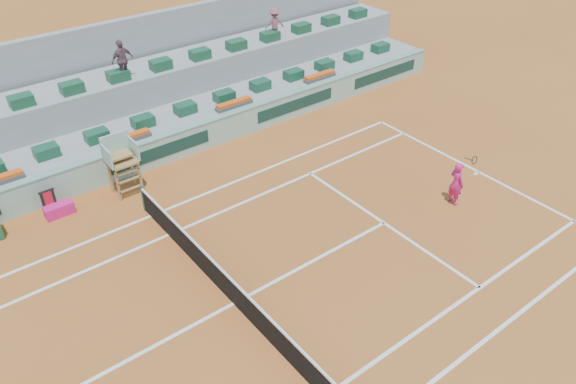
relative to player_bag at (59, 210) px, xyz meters
The scene contains 16 objects.
ground 8.00m from the player_bag, 71.30° to the right, with size 90.00×90.00×0.00m, color #A0501F.
seating_tier_lower 4.06m from the player_bag, 50.62° to the left, with size 36.00×4.00×1.20m, color #999997.
seating_tier_upper 5.48m from the player_bag, 61.50° to the left, with size 36.00×2.40×2.60m, color #999997.
stadium_back_wall 7.10m from the player_bag, 67.93° to the left, with size 36.00×0.40×4.40m, color #999997.
player_bag is the anchor object (origin of this frame).
spectator_mid 7.09m from the player_bag, 39.94° to the left, with size 1.02×0.42×1.74m, color #714B58.
spectator_right 13.97m from the player_bag, 18.15° to the left, with size 0.97×0.56×1.49m, color #994C55.
court_lines 8.00m from the player_bag, 71.30° to the right, with size 23.89×11.09×0.01m.
tennis_net 8.00m from the player_bag, 71.30° to the right, with size 0.10×11.97×1.10m.
advertising_hoarding 2.78m from the player_bag, 19.60° to the left, with size 36.00×0.34×1.26m.
umpire_chair 2.88m from the player_bag, ahead, with size 1.10×0.90×2.40m.
seat_row_lower 3.60m from the player_bag, 40.93° to the left, with size 32.90×0.60×0.44m.
seat_row_upper 5.50m from the player_bag, 58.12° to the left, with size 32.90×0.60×0.44m.
flower_planters 2.09m from the player_bag, 53.22° to the left, with size 26.80×0.36×0.28m.
towel_rack 0.49m from the player_bag, 131.66° to the left, with size 0.55×0.09×1.03m.
tennis_player 14.51m from the player_bag, 34.78° to the right, with size 0.50×0.90×2.28m.
Camera 1 is at (-6.00, -10.39, 12.36)m, focal length 35.00 mm.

